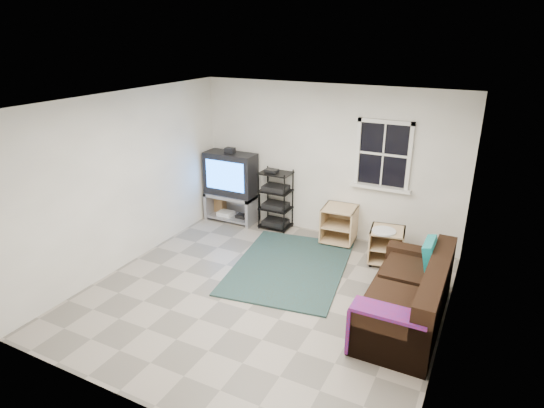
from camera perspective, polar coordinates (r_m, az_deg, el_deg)
The scene contains 8 objects.
room at distance 7.46m, azimuth 13.73°, elevation 5.51°, with size 4.60×4.62×4.60m.
tv_unit at distance 8.46m, azimuth -5.14°, elevation 2.87°, with size 0.96×0.48×1.41m.
av_rack at distance 8.18m, azimuth 0.46°, elevation 0.09°, with size 0.55×0.40×1.09m.
side_table_left at distance 7.77m, azimuth 8.48°, elevation -2.36°, with size 0.58×0.58×0.64m.
side_table_right at distance 7.24m, azimuth 14.16°, elevation -4.74°, with size 0.58×0.58×0.59m.
sofa at distance 5.91m, azimuth 16.78°, elevation -11.31°, with size 0.87×1.97×0.90m.
shag_rug at distance 6.99m, azimuth 2.20°, elevation -7.89°, with size 1.62×2.22×0.03m, color #2E2214.
paper_bag at distance 8.93m, azimuth -6.79°, elevation 0.01°, with size 0.30×0.19×0.43m, color brown.
Camera 1 is at (2.54, -4.76, 3.38)m, focal length 30.00 mm.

